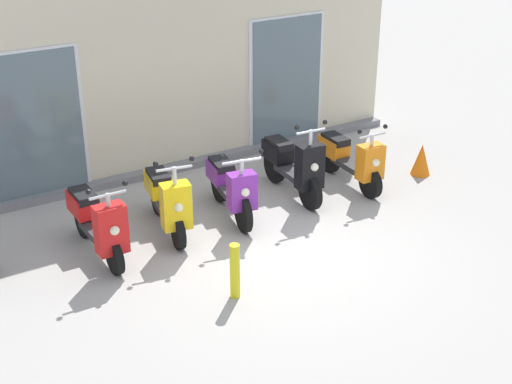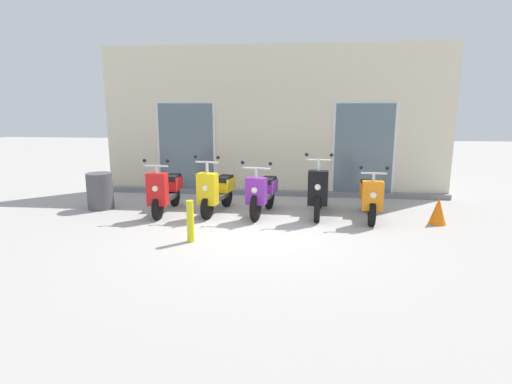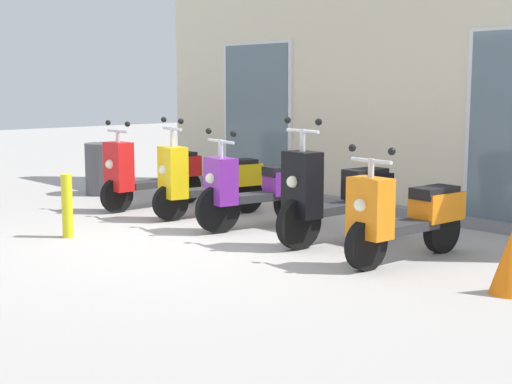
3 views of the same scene
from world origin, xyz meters
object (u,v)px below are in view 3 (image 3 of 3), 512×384
(traffic_cone, at_px, (510,262))
(scooter_purple, at_px, (257,189))
(scooter_yellow, at_px, (207,180))
(trash_bin, at_px, (103,169))
(scooter_black, at_px, (335,195))
(curb_bollard, at_px, (67,206))
(scooter_red, at_px, (150,172))
(scooter_orange, at_px, (406,215))

(traffic_cone, bearing_deg, scooter_purple, 174.18)
(scooter_yellow, distance_m, trash_bin, 2.60)
(scooter_black, xyz_separation_m, curb_bollard, (-2.16, -1.95, -0.16))
(curb_bollard, bearing_deg, traffic_cone, 19.23)
(traffic_cone, relative_size, curb_bollard, 0.74)
(trash_bin, bearing_deg, scooter_red, -7.19)
(scooter_red, relative_size, scooter_purple, 1.01)
(scooter_black, height_order, curb_bollard, scooter_black)
(scooter_yellow, relative_size, trash_bin, 1.97)
(scooter_purple, bearing_deg, traffic_cone, -5.82)
(scooter_red, relative_size, scooter_orange, 1.01)
(scooter_red, xyz_separation_m, traffic_cone, (5.40, -0.25, -0.23))
(curb_bollard, relative_size, trash_bin, 0.90)
(scooter_yellow, bearing_deg, trash_bin, 178.75)
(scooter_red, relative_size, trash_bin, 2.04)
(scooter_red, xyz_separation_m, scooter_yellow, (1.05, 0.14, -0.01))
(scooter_red, xyz_separation_m, scooter_purple, (2.03, 0.09, -0.02))
(scooter_black, bearing_deg, scooter_yellow, -179.09)
(scooter_black, bearing_deg, traffic_cone, -10.73)
(scooter_yellow, bearing_deg, scooter_purple, -2.69)
(traffic_cone, xyz_separation_m, trash_bin, (-6.94, 0.45, 0.13))
(scooter_red, relative_size, scooter_black, 0.98)
(curb_bollard, bearing_deg, scooter_yellow, 88.61)
(scooter_purple, xyz_separation_m, trash_bin, (-3.57, 0.10, -0.08))
(scooter_red, bearing_deg, traffic_cone, -2.67)
(scooter_red, distance_m, scooter_purple, 2.03)
(scooter_orange, distance_m, trash_bin, 5.71)
(scooter_purple, bearing_deg, scooter_red, -177.39)
(traffic_cone, bearing_deg, curb_bollard, -160.77)
(scooter_red, distance_m, curb_bollard, 2.05)
(scooter_purple, bearing_deg, curb_bollard, -118.56)
(scooter_red, height_order, trash_bin, scooter_red)
(scooter_orange, bearing_deg, scooter_purple, 178.74)
(scooter_yellow, bearing_deg, scooter_red, -172.53)
(scooter_red, xyz_separation_m, curb_bollard, (1.01, -1.78, -0.14))
(scooter_yellow, relative_size, traffic_cone, 2.96)
(scooter_yellow, distance_m, scooter_orange, 3.11)
(scooter_yellow, height_order, curb_bollard, scooter_yellow)
(scooter_red, height_order, scooter_yellow, scooter_yellow)
(trash_bin, bearing_deg, traffic_cone, -3.68)
(scooter_black, distance_m, trash_bin, 4.71)
(traffic_cone, bearing_deg, scooter_orange, 166.49)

